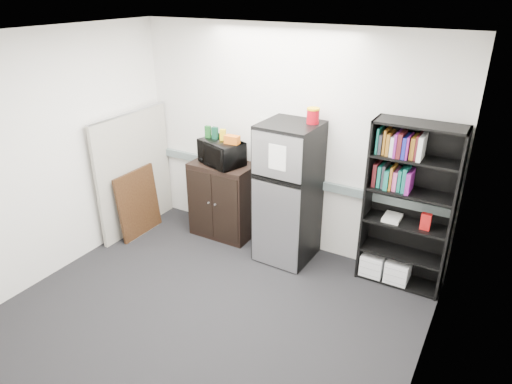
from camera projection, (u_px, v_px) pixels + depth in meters
floor at (208, 315)px, 4.65m from camera, size 4.00×4.00×0.00m
wall_back at (287, 142)px, 5.47m from camera, size 4.00×0.02×2.70m
wall_right at (433, 256)px, 3.19m from camera, size 0.02×3.50×2.70m
wall_left at (53, 157)px, 5.00m from camera, size 0.02×3.50×2.70m
ceiling at (192, 38)px, 3.53m from camera, size 4.00×3.50×0.02m
electrical_raceway at (285, 177)px, 5.63m from camera, size 3.92×0.05×0.10m
wall_note at (262, 122)px, 5.54m from camera, size 0.14×0.00×0.10m
bookshelf at (407, 204)px, 4.80m from camera, size 0.90×0.34×1.85m
cubicle_partition at (135, 172)px, 6.03m from camera, size 0.06×1.30×1.62m
cabinet at (224, 199)px, 5.98m from camera, size 0.80×0.53×1.00m
microwave at (221, 153)px, 5.70m from camera, size 0.64×0.53×0.31m
snack_box_a at (208, 132)px, 5.73m from camera, size 0.08×0.06×0.15m
snack_box_b at (215, 133)px, 5.68m from camera, size 0.07×0.06×0.15m
snack_box_c at (223, 135)px, 5.63m from camera, size 0.08×0.07×0.14m
snack_bag at (232, 140)px, 5.52m from camera, size 0.18×0.11×0.10m
refrigerator at (288, 193)px, 5.34m from camera, size 0.65×0.68×1.69m
coffee_can at (313, 115)px, 4.95m from camera, size 0.14×0.14×0.19m
framed_poster at (138, 203)px, 6.02m from camera, size 0.12×0.69×0.89m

